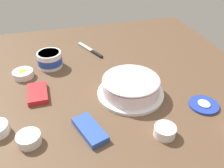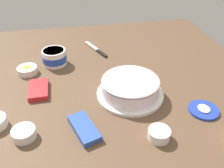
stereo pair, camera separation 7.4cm
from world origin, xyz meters
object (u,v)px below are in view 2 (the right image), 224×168
(spreading_knife, at_px, (97,50))
(candy_box_upper, at_px, (84,128))
(frosted_cake, at_px, (130,87))
(sprinkle_bowl_yellow, at_px, (27,70))
(sprinkle_bowl_green, at_px, (159,134))
(frosting_tub_lid, at_px, (204,110))
(sprinkle_bowl_pink, at_px, (24,133))
(frosting_tub, at_px, (54,57))
(candy_box_lower, at_px, (39,90))

(spreading_knife, distance_m, candy_box_upper, 0.64)
(frosted_cake, distance_m, sprinkle_bowl_yellow, 0.54)
(sprinkle_bowl_green, bearing_deg, frosted_cake, 8.56)
(spreading_knife, bearing_deg, sprinkle_bowl_yellow, 114.39)
(frosting_tub_lid, distance_m, candy_box_upper, 0.49)
(frosted_cake, height_order, candy_box_upper, frosted_cake)
(frosted_cake, bearing_deg, sprinkle_bowl_yellow, 59.29)
(sprinkle_bowl_pink, relative_size, sprinkle_bowl_green, 1.06)
(frosting_tub, height_order, candy_box_upper, frosting_tub)
(sprinkle_bowl_green, height_order, candy_box_upper, sprinkle_bowl_green)
(candy_box_lower, bearing_deg, spreading_knife, -43.23)
(frosting_tub, bearing_deg, candy_box_lower, 163.41)
(spreading_knife, relative_size, candy_box_upper, 1.40)
(frosting_tub_lid, bearing_deg, sprinkle_bowl_green, 114.62)
(sprinkle_bowl_pink, bearing_deg, sprinkle_bowl_yellow, 3.85)
(sprinkle_bowl_pink, xyz_separation_m, candy_box_lower, (0.27, -0.03, -0.01))
(sprinkle_bowl_green, bearing_deg, frosting_tub_lid, -65.38)
(spreading_knife, xyz_separation_m, candy_box_lower, (-0.34, 0.31, 0.01))
(frosting_tub_lid, height_order, candy_box_upper, candy_box_upper)
(sprinkle_bowl_pink, bearing_deg, frosting_tub, -11.69)
(frosting_tub_lid, bearing_deg, sprinkle_bowl_yellow, 59.48)
(frosting_tub_lid, height_order, sprinkle_bowl_yellow, sprinkle_bowl_yellow)
(frosting_tub_lid, xyz_separation_m, sprinkle_bowl_pink, (-0.01, 0.70, 0.01))
(frosting_tub_lid, relative_size, sprinkle_bowl_green, 1.54)
(spreading_knife, relative_size, sprinkle_bowl_green, 2.80)
(sprinkle_bowl_pink, distance_m, sprinkle_bowl_green, 0.48)
(candy_box_lower, bearing_deg, frosting_tub, -17.47)
(spreading_knife, height_order, candy_box_lower, candy_box_lower)
(sprinkle_bowl_yellow, height_order, candy_box_lower, sprinkle_bowl_yellow)
(frosting_tub_lid, bearing_deg, candy_box_lower, 68.84)
(frosted_cake, distance_m, candy_box_upper, 0.28)
(sprinkle_bowl_green, bearing_deg, sprinkle_bowl_pink, 78.81)
(frosted_cake, relative_size, sprinkle_bowl_green, 3.68)
(candy_box_upper, bearing_deg, sprinkle_bowl_green, -127.05)
(sprinkle_bowl_green, distance_m, sprinkle_bowl_yellow, 0.73)
(spreading_knife, xyz_separation_m, sprinkle_bowl_pink, (-0.61, 0.35, 0.01))
(sprinkle_bowl_pink, bearing_deg, frosted_cake, -68.61)
(frosting_tub, distance_m, sprinkle_bowl_green, 0.71)
(frosted_cake, distance_m, sprinkle_bowl_pink, 0.46)
(frosting_tub, xyz_separation_m, candy_box_upper, (-0.52, -0.11, -0.03))
(frosting_tub_lid, relative_size, spreading_knife, 0.55)
(spreading_knife, height_order, sprinkle_bowl_yellow, sprinkle_bowl_yellow)
(spreading_knife, bearing_deg, sprinkle_bowl_pink, 150.52)
(frosted_cake, xyz_separation_m, frosting_tub, (0.34, 0.33, -0.00))
(sprinkle_bowl_green, relative_size, candy_box_lower, 0.55)
(sprinkle_bowl_yellow, xyz_separation_m, candy_box_lower, (-0.17, -0.06, -0.01))
(frosting_tub, xyz_separation_m, spreading_knife, (0.10, -0.24, -0.04))
(sprinkle_bowl_pink, height_order, candy_box_lower, sprinkle_bowl_pink)
(frosting_tub, relative_size, candy_box_upper, 0.79)
(spreading_knife, bearing_deg, candy_box_lower, 137.65)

